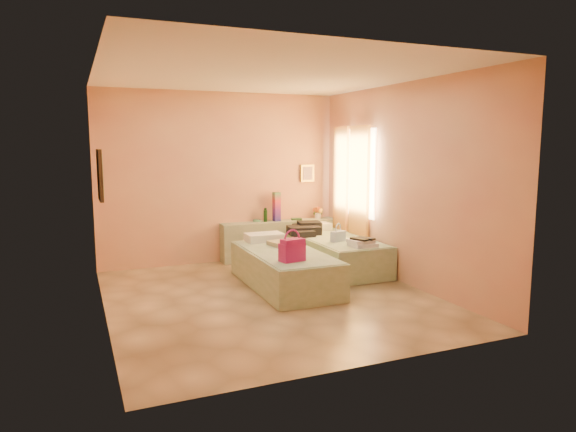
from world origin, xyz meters
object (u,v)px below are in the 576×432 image
object	(u,v)px
bed_right	(335,253)
flower_vase	(318,212)
bed_left	(284,269)
headboard_ledge	(280,240)
water_bottle	(265,215)
towel_stack	(363,243)
blue_handbag	(338,236)
green_book	(296,219)
magenta_handbag	(292,250)

from	to	relation	value
bed_right	flower_vase	size ratio (longest dim) A/B	7.96
bed_left	bed_right	bearing A→B (deg)	30.35
headboard_ledge	water_bottle	xyz separation A→B (m)	(-0.26, 0.00, 0.44)
flower_vase	towel_stack	xyz separation A→B (m)	(-0.18, -1.82, -0.23)
headboard_ledge	blue_handbag	world-z (taller)	blue_handbag
headboard_ledge	bed_left	bearing A→B (deg)	-109.75
water_bottle	blue_handbag	distance (m)	1.52
blue_handbag	green_book	bearing A→B (deg)	73.41
water_bottle	towel_stack	xyz separation A→B (m)	(0.81, -1.82, -0.21)
towel_stack	green_book	bearing A→B (deg)	97.59
magenta_handbag	blue_handbag	size ratio (longest dim) A/B	1.26
water_bottle	magenta_handbag	world-z (taller)	water_bottle
green_book	towel_stack	bearing A→B (deg)	-67.21
bed_right	towel_stack	xyz separation A→B (m)	(0.03, -0.77, 0.30)
bed_left	bed_right	distance (m)	1.31
green_book	magenta_handbag	distance (m)	2.52
magenta_handbag	water_bottle	bearing A→B (deg)	66.92
headboard_ledge	bed_right	size ratio (longest dim) A/B	1.02
magenta_handbag	towel_stack	distance (m)	1.39
green_book	flower_vase	size ratio (longest dim) A/B	0.72
water_bottle	green_book	distance (m)	0.58
green_book	flower_vase	xyz separation A→B (m)	(0.42, -0.00, 0.11)
headboard_ledge	bed_left	world-z (taller)	headboard_ledge
bed_right	blue_handbag	bearing A→B (deg)	-110.30
bed_right	flower_vase	xyz separation A→B (m)	(0.21, 1.05, 0.53)
magenta_handbag	towel_stack	world-z (taller)	magenta_handbag
flower_vase	magenta_handbag	distance (m)	2.73
headboard_ledge	blue_handbag	size ratio (longest dim) A/B	8.39
water_bottle	green_book	world-z (taller)	water_bottle
bed_left	bed_right	size ratio (longest dim) A/B	1.00
water_bottle	flower_vase	distance (m)	0.99
towel_stack	magenta_handbag	bearing A→B (deg)	-160.35
green_book	water_bottle	bearing A→B (deg)	-165.23
bed_left	towel_stack	xyz separation A→B (m)	(1.17, -0.12, 0.30)
headboard_ledge	towel_stack	xyz separation A→B (m)	(0.56, -1.82, 0.23)
headboard_ledge	green_book	size ratio (longest dim) A/B	11.34
flower_vase	towel_stack	size ratio (longest dim) A/B	0.72
headboard_ledge	bed_right	distance (m)	1.18
headboard_ledge	green_book	xyz separation A→B (m)	(0.32, 0.00, 0.34)
blue_handbag	towel_stack	world-z (taller)	blue_handbag
bed_right	water_bottle	bearing A→B (deg)	127.06
bed_right	water_bottle	size ratio (longest dim) A/B	8.91
water_bottle	towel_stack	world-z (taller)	water_bottle
bed_right	headboard_ledge	bearing A→B (deg)	117.12
bed_left	magenta_handbag	bearing A→B (deg)	-102.71
water_bottle	green_book	bearing A→B (deg)	-0.43
bed_left	towel_stack	size ratio (longest dim) A/B	5.71
bed_left	magenta_handbag	distance (m)	0.72
blue_handbag	towel_stack	xyz separation A→B (m)	(0.15, -0.47, -0.03)
bed_left	water_bottle	bearing A→B (deg)	78.81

